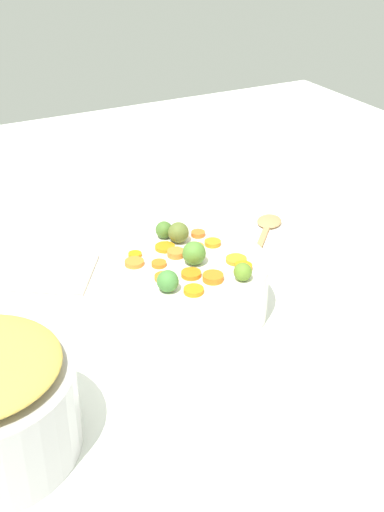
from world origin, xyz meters
name	(u,v)px	position (x,y,z in m)	size (l,w,h in m)	color
tabletop	(162,312)	(0.00, 0.00, 0.01)	(2.40, 2.40, 0.02)	white
serving_bowl_carrots	(192,286)	(-0.04, -0.05, 0.07)	(0.27, 0.27, 0.11)	white
carrot_slice_0	(243,267)	(-0.10, -0.11, 0.13)	(0.03, 0.03, 0.01)	orange
carrot_slice_1	(176,253)	(-0.01, -0.03, 0.13)	(0.03, 0.03, 0.01)	orange
carrot_slice_2	(191,274)	(-0.08, -0.02, 0.13)	(0.03, 0.03, 0.01)	orange
carrot_slice_3	(196,248)	(-0.01, -0.07, 0.13)	(0.03, 0.03, 0.01)	orange
carrot_slice_4	(213,277)	(-0.11, -0.05, 0.13)	(0.04, 0.04, 0.01)	orange
carrot_slice_5	(195,290)	(-0.13, 0.00, 0.13)	(0.03, 0.03, 0.01)	orange
carrot_slice_6	(198,234)	(0.04, -0.10, 0.13)	(0.03, 0.03, 0.01)	orange
carrot_slice_7	(164,277)	(-0.07, 0.02, 0.13)	(0.03, 0.03, 0.01)	orange
carrot_slice_8	(135,255)	(0.03, 0.04, 0.13)	(0.02, 0.02, 0.01)	orange
carrot_slice_9	(135,263)	(0.00, 0.05, 0.13)	(0.03, 0.03, 0.01)	orange
carrot_slice_10	(212,242)	(0.00, -0.11, 0.13)	(0.03, 0.03, 0.01)	orange
carrot_slice_11	(236,260)	(-0.07, -0.11, 0.13)	(0.04, 0.04, 0.01)	orange
carrot_slice_12	(159,264)	(-0.02, 0.01, 0.13)	(0.03, 0.03, 0.01)	orange
carrot_slice_13	(165,247)	(0.03, -0.02, 0.13)	(0.04, 0.04, 0.01)	orange
brussels_sprout_0	(164,230)	(0.07, -0.04, 0.14)	(0.03, 0.03, 0.03)	#48702B
brussels_sprout_1	(194,253)	(-0.04, -0.04, 0.15)	(0.04, 0.04, 0.04)	#538731
brussels_sprout_2	(243,272)	(-0.13, -0.09, 0.14)	(0.03, 0.03, 0.03)	olive
brussels_sprout_3	(168,281)	(-0.10, 0.03, 0.14)	(0.04, 0.04, 0.04)	#47853A
brussels_sprout_4	(178,233)	(0.04, -0.06, 0.14)	(0.04, 0.04, 0.04)	#5D6D2D
wooden_spoon	(266,230)	(0.16, -0.34, 0.03)	(0.23, 0.22, 0.01)	tan
dish_towel	(56,273)	(0.21, 0.14, 0.02)	(0.15, 0.14, 0.01)	#C2AF9C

